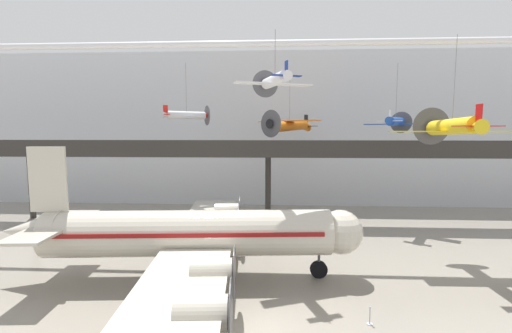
{
  "coord_description": "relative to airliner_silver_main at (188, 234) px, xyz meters",
  "views": [
    {
      "loc": [
        0.71,
        -18.18,
        11.09
      ],
      "look_at": [
        -0.71,
        8.75,
        8.3
      ],
      "focal_mm": 24.0,
      "sensor_mm": 36.0,
      "label": 1
    }
  ],
  "objects": [
    {
      "name": "suspended_plane_silver_racer",
      "position": [
        -3.55,
        14.26,
        9.37
      ],
      "size": [
        5.5,
        6.19,
        6.92
      ],
      "rotation": [
        0.0,
        0.0,
        0.48
      ],
      "color": "silver"
    },
    {
      "name": "stanchion_barrier",
      "position": [
        11.92,
        -5.42,
        -3.18
      ],
      "size": [
        0.36,
        0.36,
        1.08
      ],
      "color": "#B2B5BA",
      "rests_on": "ground"
    },
    {
      "name": "mezzanine_walkway",
      "position": [
        5.65,
        16.18,
        4.9
      ],
      "size": [
        110.0,
        3.2,
        10.07
      ],
      "color": "#2D2B28",
      "rests_on": "ground"
    },
    {
      "name": "suspended_plane_yellow_lowwing",
      "position": [
        20.61,
        3.94,
        7.92
      ],
      "size": [
        9.37,
        7.63,
        8.74
      ],
      "rotation": [
        0.0,
        0.0,
        1.59
      ],
      "color": "yellow"
    },
    {
      "name": "airliner_silver_main",
      "position": [
        0.0,
        0.0,
        0.0
      ],
      "size": [
        26.65,
        30.38,
        10.0
      ],
      "rotation": [
        0.0,
        0.0,
        0.08
      ],
      "color": "beige",
      "rests_on": "ground"
    },
    {
      "name": "ceiling_truss_beam",
      "position": [
        5.65,
        7.48,
        15.49
      ],
      "size": [
        120.0,
        0.6,
        0.6
      ],
      "color": "silver"
    },
    {
      "name": "hangar_back_wall",
      "position": [
        5.65,
        27.84,
        7.86
      ],
      "size": [
        140.0,
        3.0,
        22.73
      ],
      "color": "silver",
      "rests_on": "ground"
    },
    {
      "name": "suspended_plane_blue_trainer",
      "position": [
        20.14,
        15.48,
        8.66
      ],
      "size": [
        6.61,
        6.02,
        7.78
      ],
      "rotation": [
        0.0,
        0.0,
        1.0
      ],
      "color": "#1E4CAD"
    },
    {
      "name": "suspended_plane_white_twin",
      "position": [
        6.4,
        2.23,
        11.43
      ],
      "size": [
        6.17,
        5.3,
        4.82
      ],
      "rotation": [
        0.0,
        0.0,
        1.92
      ],
      "color": "silver"
    },
    {
      "name": "suspended_plane_orange_highwing",
      "position": [
        8.29,
        18.74,
        8.3
      ],
      "size": [
        7.77,
        7.71,
        8.27
      ],
      "rotation": [
        0.0,
        0.0,
        3.96
      ],
      "color": "orange"
    },
    {
      "name": "ground_plane",
      "position": [
        5.65,
        -6.23,
        -3.51
      ],
      "size": [
        260.0,
        260.0,
        0.0
      ],
      "primitive_type": "plane",
      "color": "gray"
    }
  ]
}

